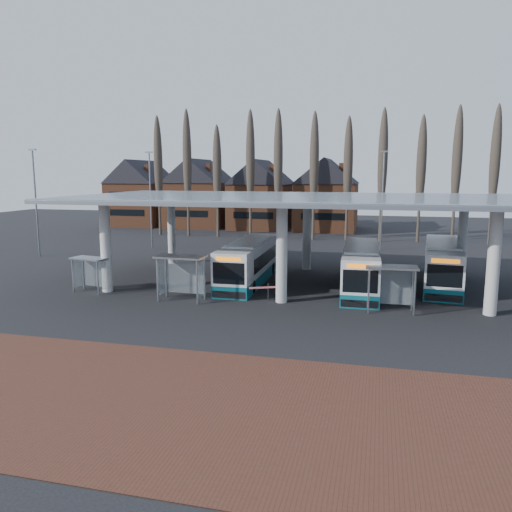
% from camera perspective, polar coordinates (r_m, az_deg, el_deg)
% --- Properties ---
extents(ground, '(140.00, 140.00, 0.00)m').
position_cam_1_polar(ground, '(28.85, 1.96, -6.49)').
color(ground, black).
rests_on(ground, ground).
extents(brick_strip, '(70.00, 10.00, 0.03)m').
position_cam_1_polar(brick_strip, '(18.01, -6.27, -16.64)').
color(brick_strip, '#4F2D1F').
rests_on(brick_strip, ground).
extents(station_canopy, '(32.00, 16.00, 6.34)m').
position_cam_1_polar(station_canopy, '(35.68, 4.67, 5.82)').
color(station_canopy, silver).
rests_on(station_canopy, ground).
extents(poplar_row, '(45.10, 1.10, 14.50)m').
position_cam_1_polar(poplar_row, '(60.43, 8.57, 10.15)').
color(poplar_row, '#473D33').
rests_on(poplar_row, ground).
extents(townhouse_row, '(36.80, 10.30, 12.25)m').
position_cam_1_polar(townhouse_row, '(74.34, -2.96, 7.90)').
color(townhouse_row, brown).
rests_on(townhouse_row, ground).
extents(lamp_post_a, '(0.80, 0.16, 10.17)m').
position_cam_1_polar(lamp_post_a, '(54.62, -11.96, 6.52)').
color(lamp_post_a, slate).
rests_on(lamp_post_a, ground).
extents(lamp_post_b, '(0.80, 0.16, 10.17)m').
position_cam_1_polar(lamp_post_b, '(53.22, 14.24, 6.37)').
color(lamp_post_b, slate).
rests_on(lamp_post_b, ground).
extents(lamp_post_d, '(0.80, 0.16, 10.17)m').
position_cam_1_polar(lamp_post_d, '(52.00, -23.86, 5.79)').
color(lamp_post_d, slate).
rests_on(lamp_post_d, ground).
extents(bus_1, '(2.57, 11.10, 3.07)m').
position_cam_1_polar(bus_1, '(36.69, -0.76, -0.72)').
color(bus_1, white).
rests_on(bus_1, ground).
extents(bus_2, '(2.66, 10.94, 3.02)m').
position_cam_1_polar(bus_2, '(35.22, 11.88, -1.39)').
color(bus_2, white).
rests_on(bus_2, ground).
extents(bus_3, '(3.40, 11.29, 3.09)m').
position_cam_1_polar(bus_3, '(38.18, 20.53, -0.91)').
color(bus_3, white).
rests_on(bus_3, ground).
extents(shelter_0, '(2.70, 1.70, 2.34)m').
position_cam_1_polar(shelter_0, '(35.37, -18.31, -1.17)').
color(shelter_0, gray).
rests_on(shelter_0, ground).
extents(shelter_1, '(3.10, 1.60, 2.85)m').
position_cam_1_polar(shelter_1, '(31.58, -8.48, -1.34)').
color(shelter_1, gray).
rests_on(shelter_1, ground).
extents(shelter_2, '(2.95, 1.56, 2.69)m').
position_cam_1_polar(shelter_2, '(29.69, 15.19, -2.47)').
color(shelter_2, gray).
rests_on(shelter_2, ground).
extents(barrier, '(2.02, 1.02, 1.08)m').
position_cam_1_polar(barrier, '(31.06, 1.25, -3.73)').
color(barrier, black).
rests_on(barrier, ground).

